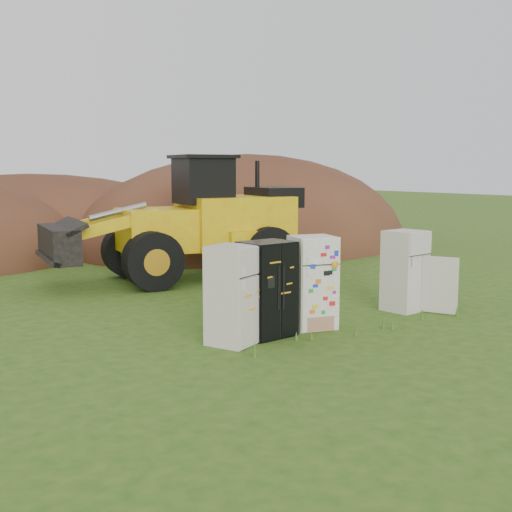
{
  "coord_description": "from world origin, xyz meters",
  "views": [
    {
      "loc": [
        -8.81,
        -9.6,
        3.21
      ],
      "look_at": [
        -0.43,
        2.0,
        1.24
      ],
      "focal_mm": 45.0,
      "sensor_mm": 36.0,
      "label": 1
    }
  ],
  "objects_px": {
    "fridge_black_side": "(267,289)",
    "wheel_loader": "(174,218)",
    "fridge_sticker": "(313,282)",
    "fridge_open_door": "(405,271)",
    "fridge_leftmost": "(233,295)"
  },
  "relations": [
    {
      "from": "fridge_sticker",
      "to": "fridge_leftmost",
      "type": "bearing_deg",
      "value": -161.42
    },
    {
      "from": "fridge_open_door",
      "to": "wheel_loader",
      "type": "xyz_separation_m",
      "value": [
        -2.33,
        6.49,
        0.88
      ]
    },
    {
      "from": "fridge_sticker",
      "to": "fridge_open_door",
      "type": "relative_size",
      "value": 1.02
    },
    {
      "from": "fridge_open_door",
      "to": "fridge_sticker",
      "type": "bearing_deg",
      "value": 174.29
    },
    {
      "from": "fridge_sticker",
      "to": "fridge_black_side",
      "type": "bearing_deg",
      "value": -163.92
    },
    {
      "from": "fridge_leftmost",
      "to": "fridge_open_door",
      "type": "height_order",
      "value": "same"
    },
    {
      "from": "fridge_leftmost",
      "to": "fridge_open_door",
      "type": "xyz_separation_m",
      "value": [
        4.71,
        0.05,
        -0.0
      ]
    },
    {
      "from": "fridge_sticker",
      "to": "fridge_open_door",
      "type": "xyz_separation_m",
      "value": [
        2.73,
        -0.01,
        -0.02
      ]
    },
    {
      "from": "fridge_sticker",
      "to": "wheel_loader",
      "type": "bearing_deg",
      "value": 103.14
    },
    {
      "from": "fridge_leftmost",
      "to": "fridge_open_door",
      "type": "relative_size",
      "value": 1.0
    },
    {
      "from": "fridge_black_side",
      "to": "wheel_loader",
      "type": "relative_size",
      "value": 0.25
    },
    {
      "from": "fridge_sticker",
      "to": "wheel_loader",
      "type": "distance_m",
      "value": 6.55
    },
    {
      "from": "fridge_black_side",
      "to": "wheel_loader",
      "type": "distance_m",
      "value": 6.71
    },
    {
      "from": "fridge_leftmost",
      "to": "fridge_open_door",
      "type": "bearing_deg",
      "value": -22.07
    },
    {
      "from": "fridge_black_side",
      "to": "wheel_loader",
      "type": "bearing_deg",
      "value": 73.5
    }
  ]
}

